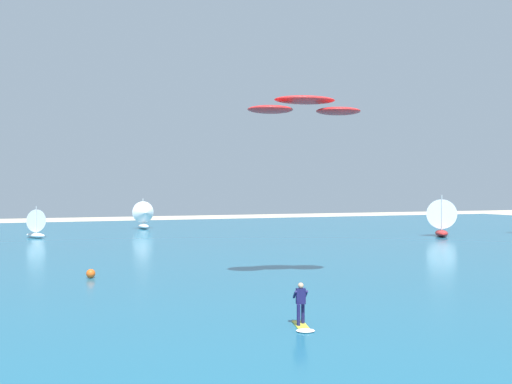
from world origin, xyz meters
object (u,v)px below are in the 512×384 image
at_px(sailboat_center_horizon, 144,215).
at_px(marker_buoy, 91,274).
at_px(sailboat_mid_right, 33,223).
at_px(kite, 305,106).
at_px(sailboat_outermost, 441,217).
at_px(kitesurfer, 302,311).

xyz_separation_m(sailboat_center_horizon, marker_buoy, (-10.29, -40.69, -1.58)).
bearing_deg(sailboat_center_horizon, sailboat_mid_right, -145.36).
height_order(kite, sailboat_outermost, kite).
height_order(kitesurfer, sailboat_outermost, sailboat_outermost).
distance_m(kite, sailboat_outermost, 37.23).
bearing_deg(kite, marker_buoy, 153.04).
distance_m(kite, marker_buoy, 15.96).
bearing_deg(kite, kitesurfer, -116.16).
xyz_separation_m(kitesurfer, marker_buoy, (-6.50, 15.46, -0.33)).
height_order(kitesurfer, kite, kite).
xyz_separation_m(kite, sailboat_outermost, (27.96, 23.29, -7.89)).
relative_size(sailboat_outermost, sailboat_mid_right, 1.34).
bearing_deg(sailboat_mid_right, kite, -68.55).
bearing_deg(sailboat_outermost, sailboat_center_horizon, 141.36).
height_order(sailboat_center_horizon, sailboat_mid_right, sailboat_center_horizon).
bearing_deg(kitesurfer, sailboat_outermost, 45.24).
bearing_deg(sailboat_center_horizon, kite, -88.78).
relative_size(sailboat_outermost, sailboat_center_horizon, 1.15).
height_order(kitesurfer, marker_buoy, kitesurfer).
distance_m(sailboat_center_horizon, marker_buoy, 42.00).
bearing_deg(sailboat_mid_right, sailboat_outermost, -17.94).
relative_size(kitesurfer, kite, 0.30).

